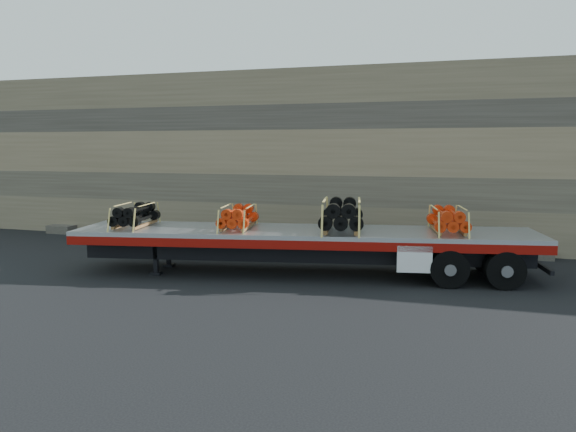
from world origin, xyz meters
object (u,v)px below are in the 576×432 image
bundle_midrear (342,216)px  trailer (304,252)px  bundle_midfront (238,218)px  bundle_front (135,216)px  bundle_rear (448,220)px

bundle_midrear → trailer: bearing=180.0°
trailer → bundle_midrear: bearing=-0.0°
bundle_midfront → bundle_midrear: size_ratio=0.75×
bundle_front → bundle_rear: bearing=-0.0°
trailer → bundle_front: size_ratio=7.23×
bundle_midfront → trailer: bearing=0.0°
bundle_rear → bundle_midrear: bearing=-180.0°
bundle_midrear → bundle_rear: bearing=0.0°
bundle_midfront → bundle_midrear: (3.15, 0.58, 0.11)m
bundle_midfront → bundle_front: bearing=180.0°
bundle_front → trailer: bearing=-0.0°
trailer → bundle_midrear: bundle_midrear is taller
trailer → bundle_front: bundle_front is taller
trailer → bundle_midfront: (-2.01, -0.37, 1.04)m
bundle_midfront → bundle_rear: 6.34m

